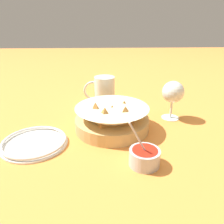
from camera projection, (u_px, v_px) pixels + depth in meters
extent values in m
plane|color=orange|center=(117.00, 123.00, 0.73)|extent=(4.00, 4.00, 0.00)
cylinder|color=tan|center=(112.00, 123.00, 0.69)|extent=(0.23, 0.23, 0.04)
cone|color=beige|center=(112.00, 118.00, 0.68)|extent=(0.23, 0.23, 0.07)
cylinder|color=#3D842D|center=(112.00, 123.00, 0.69)|extent=(0.17, 0.17, 0.01)
pyramid|color=#B77A38|center=(96.00, 113.00, 0.66)|extent=(0.09, 0.09, 0.07)
pyramid|color=#B77A38|center=(105.00, 118.00, 0.63)|extent=(0.08, 0.08, 0.07)
pyramid|color=#B77A38|center=(125.00, 116.00, 0.64)|extent=(0.10, 0.09, 0.06)
pyramid|color=#B77A38|center=(124.00, 109.00, 0.70)|extent=(0.07, 0.06, 0.06)
pyramid|color=#B77A38|center=(112.00, 113.00, 0.67)|extent=(0.08, 0.08, 0.05)
cylinder|color=#B7B7BC|center=(144.00, 157.00, 0.52)|extent=(0.07, 0.07, 0.04)
cylinder|color=red|center=(145.00, 155.00, 0.52)|extent=(0.06, 0.06, 0.03)
cylinder|color=#B7B7BC|center=(140.00, 142.00, 0.50)|extent=(0.06, 0.01, 0.10)
cylinder|color=silver|center=(170.00, 117.00, 0.77)|extent=(0.06, 0.06, 0.00)
cylinder|color=silver|center=(171.00, 109.00, 0.76)|extent=(0.01, 0.01, 0.06)
sphere|color=silver|center=(173.00, 92.00, 0.73)|extent=(0.07, 0.07, 0.07)
sphere|color=#DBD17A|center=(173.00, 94.00, 0.74)|extent=(0.05, 0.05, 0.05)
cylinder|color=silver|center=(105.00, 91.00, 0.87)|extent=(0.08, 0.08, 0.12)
cylinder|color=#935119|center=(105.00, 94.00, 0.87)|extent=(0.07, 0.07, 0.08)
torus|color=silver|center=(93.00, 91.00, 0.86)|extent=(0.08, 0.01, 0.08)
cylinder|color=white|center=(35.00, 143.00, 0.61)|extent=(0.18, 0.18, 0.01)
torus|color=white|center=(34.00, 141.00, 0.60)|extent=(0.18, 0.18, 0.01)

